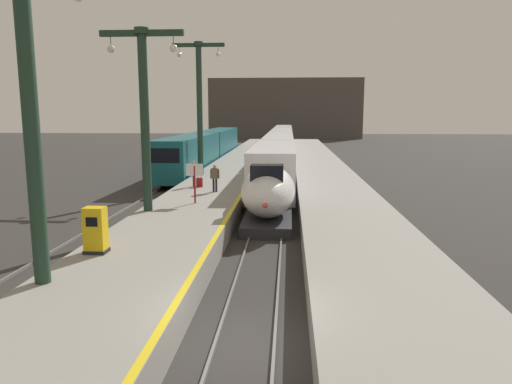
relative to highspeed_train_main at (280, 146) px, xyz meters
The scene contains 19 objects.
ground_plane 46.86m from the highspeed_train_main, 90.00° to the right, with size 260.00×260.00×0.00m, color #33302D.
platform_left 22.49m from the highspeed_train_main, 100.40° to the right, with size 4.80×110.00×1.05m, color gray.
platform_right 22.49m from the highspeed_train_main, 79.60° to the right, with size 4.80×110.00×1.05m, color gray.
platform_left_safety_stripe 22.16m from the highspeed_train_main, 94.59° to the right, with size 0.20×107.80×0.01m, color yellow.
rail_main_left 19.43m from the highspeed_train_main, 92.22° to the right, with size 0.08×110.00×0.12m, color slate.
rail_main_right 19.43m from the highspeed_train_main, 87.78° to the right, with size 0.08×110.00×0.12m, color slate.
rail_secondary_left 21.34m from the highspeed_train_main, 114.61° to the right, with size 0.08×110.00×0.12m, color slate.
rail_secondary_right 20.76m from the highspeed_train_main, 110.83° to the right, with size 0.08×110.00×0.12m, color slate.
highspeed_train_main is the anchor object (origin of this frame).
regional_train_adjacent 9.77m from the highspeed_train_main, 146.01° to the right, with size 2.85×36.60×3.80m.
station_column_near 46.08m from the highspeed_train_main, 97.39° to the right, with size 4.00×0.68×8.73m.
station_column_mid 36.01m from the highspeed_train_main, 99.50° to the right, with size 4.00×0.68×8.73m.
station_column_far 22.39m from the highspeed_train_main, 105.70° to the right, with size 4.00×0.68×10.15m.
passenger_near_edge 27.78m from the highspeed_train_main, 100.76° to the right, with size 0.24×0.57×1.69m.
passenger_mid_platform 29.52m from the highspeed_train_main, 96.75° to the right, with size 0.57×0.23×1.69m.
rolling_suitcase 27.86m from the highspeed_train_main, 99.90° to the right, with size 0.40×0.22×0.98m.
ticket_machine_yellow 42.88m from the highspeed_train_main, 97.44° to the right, with size 0.76×0.62×1.60m.
departure_info_board 33.36m from the highspeed_train_main, 96.82° to the right, with size 0.90×0.10×2.12m.
terminus_back_wall 55.41m from the highspeed_train_main, 90.00° to the left, with size 36.00×2.00×14.00m, color #4C4742.
Camera 1 is at (1.06, -11.18, 5.80)m, focal length 33.40 mm.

